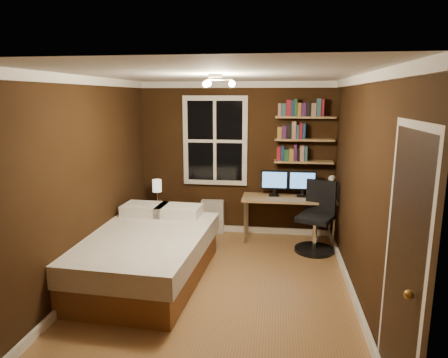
# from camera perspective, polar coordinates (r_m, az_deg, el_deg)

# --- Properties ---
(floor) EXTENTS (4.20, 4.20, 0.00)m
(floor) POSITION_cam_1_polar(r_m,az_deg,el_deg) (4.98, -0.93, -15.34)
(floor) COLOR brown
(floor) RESTS_ON ground
(wall_back) EXTENTS (3.20, 0.04, 2.50)m
(wall_back) POSITION_cam_1_polar(r_m,az_deg,el_deg) (6.60, 1.79, 2.86)
(wall_back) COLOR black
(wall_back) RESTS_ON ground
(wall_left) EXTENTS (0.04, 4.20, 2.50)m
(wall_left) POSITION_cam_1_polar(r_m,az_deg,el_deg) (5.05, -19.25, -0.58)
(wall_left) COLOR black
(wall_left) RESTS_ON ground
(wall_right) EXTENTS (0.04, 4.20, 2.50)m
(wall_right) POSITION_cam_1_polar(r_m,az_deg,el_deg) (4.60, 19.15, -1.73)
(wall_right) COLOR black
(wall_right) RESTS_ON ground
(ceiling) EXTENTS (3.20, 4.20, 0.02)m
(ceiling) POSITION_cam_1_polar(r_m,az_deg,el_deg) (4.44, -1.04, 14.72)
(ceiling) COLOR white
(ceiling) RESTS_ON wall_back
(window) EXTENTS (1.06, 0.06, 1.46)m
(window) POSITION_cam_1_polar(r_m,az_deg,el_deg) (6.57, -1.28, 5.46)
(window) COLOR white
(window) RESTS_ON wall_back
(door) EXTENTS (0.03, 0.82, 2.05)m
(door) POSITION_cam_1_polar(r_m,az_deg,el_deg) (3.23, 24.07, -12.01)
(door) COLOR black
(door) RESTS_ON ground
(door_knob) EXTENTS (0.06, 0.06, 0.06)m
(door_knob) POSITION_cam_1_polar(r_m,az_deg,el_deg) (2.97, 24.89, -14.76)
(door_knob) COLOR gold
(door_knob) RESTS_ON door
(ceiling_fixture) EXTENTS (0.44, 0.44, 0.18)m
(ceiling_fixture) POSITION_cam_1_polar(r_m,az_deg,el_deg) (4.34, -1.24, 13.47)
(ceiling_fixture) COLOR beige
(ceiling_fixture) RESTS_ON ceiling
(bookshelf_lower) EXTENTS (0.92, 0.22, 0.03)m
(bookshelf_lower) POSITION_cam_1_polar(r_m,az_deg,el_deg) (6.46, 11.26, 2.44)
(bookshelf_lower) COLOR #A4834F
(bookshelf_lower) RESTS_ON wall_back
(books_row_lower) EXTENTS (0.48, 0.16, 0.23)m
(books_row_lower) POSITION_cam_1_polar(r_m,az_deg,el_deg) (6.44, 11.30, 3.58)
(books_row_lower) COLOR maroon
(books_row_lower) RESTS_ON bookshelf_lower
(bookshelf_middle) EXTENTS (0.92, 0.22, 0.03)m
(bookshelf_middle) POSITION_cam_1_polar(r_m,az_deg,el_deg) (6.41, 11.38, 5.53)
(bookshelf_middle) COLOR #A4834F
(bookshelf_middle) RESTS_ON wall_back
(books_row_middle) EXTENTS (0.42, 0.16, 0.23)m
(books_row_middle) POSITION_cam_1_polar(r_m,az_deg,el_deg) (6.40, 11.43, 6.68)
(books_row_middle) COLOR navy
(books_row_middle) RESTS_ON bookshelf_middle
(bookshelf_upper) EXTENTS (0.92, 0.22, 0.03)m
(bookshelf_upper) POSITION_cam_1_polar(r_m,az_deg,el_deg) (6.39, 11.51, 8.65)
(bookshelf_upper) COLOR #A4834F
(bookshelf_upper) RESTS_ON wall_back
(books_row_upper) EXTENTS (0.66, 0.16, 0.23)m
(books_row_upper) POSITION_cam_1_polar(r_m,az_deg,el_deg) (6.38, 11.56, 9.81)
(books_row_upper) COLOR #265935
(books_row_upper) RESTS_ON bookshelf_upper
(bed) EXTENTS (1.69, 2.27, 0.74)m
(bed) POSITION_cam_1_polar(r_m,az_deg,el_deg) (5.22, -11.74, -10.46)
(bed) COLOR brown
(bed) RESTS_ON ground
(nightstand) EXTENTS (0.50, 0.50, 0.49)m
(nightstand) POSITION_cam_1_polar(r_m,az_deg,el_deg) (6.81, -9.39, -5.71)
(nightstand) COLOR brown
(nightstand) RESTS_ON ground
(bedside_lamp) EXTENTS (0.15, 0.15, 0.44)m
(bedside_lamp) POSITION_cam_1_polar(r_m,az_deg,el_deg) (6.69, -9.52, -1.93)
(bedside_lamp) COLOR #F0E2C8
(bedside_lamp) RESTS_ON nightstand
(radiator) EXTENTS (0.37, 0.13, 0.56)m
(radiator) POSITION_cam_1_polar(r_m,az_deg,el_deg) (6.77, -1.62, -5.36)
(radiator) COLOR beige
(radiator) RESTS_ON ground
(desk) EXTENTS (1.48, 0.55, 0.70)m
(desk) POSITION_cam_1_polar(r_m,az_deg,el_deg) (6.40, 9.30, -3.16)
(desk) COLOR #A4834F
(desk) RESTS_ON ground
(monitor_left) EXTENTS (0.43, 0.12, 0.41)m
(monitor_left) POSITION_cam_1_polar(r_m,az_deg,el_deg) (6.41, 7.21, -0.60)
(monitor_left) COLOR black
(monitor_left) RESTS_ON desk
(monitor_right) EXTENTS (0.43, 0.12, 0.41)m
(monitor_right) POSITION_cam_1_polar(r_m,az_deg,el_deg) (6.42, 11.12, -0.71)
(monitor_right) COLOR black
(monitor_right) RESTS_ON desk
(desk_lamp) EXTENTS (0.14, 0.32, 0.44)m
(desk_lamp) POSITION_cam_1_polar(r_m,az_deg,el_deg) (6.23, 15.03, -1.16)
(desk_lamp) COLOR silver
(desk_lamp) RESTS_ON desk
(office_chair) EXTENTS (0.62, 0.62, 1.05)m
(office_chair) POSITION_cam_1_polar(r_m,az_deg,el_deg) (6.11, 13.05, -6.35)
(office_chair) COLOR black
(office_chair) RESTS_ON ground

